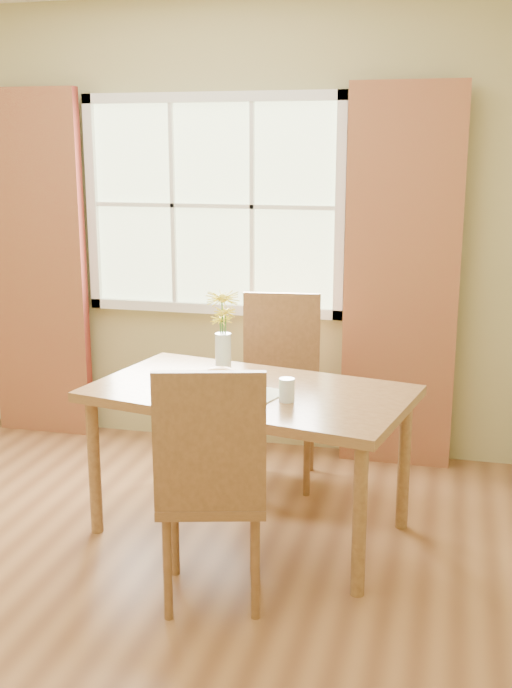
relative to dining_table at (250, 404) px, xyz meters
The scene contains 12 objects.
room 1.13m from the dining_table, 126.95° to the right, with size 4.24×3.84×2.74m.
window 1.54m from the dining_table, 114.54° to the left, with size 1.62×0.06×1.32m.
curtain_left 2.04m from the dining_table, 147.46° to the left, with size 0.65×0.08×2.20m, color maroon.
curtain_right 1.32m from the dining_table, 60.05° to the left, with size 0.65×0.08×2.20m, color maroon.
dining_table is the anchor object (origin of this frame).
chair_near 0.71m from the dining_table, 88.12° to the right, with size 0.53×0.53×1.04m.
chair_far 0.71m from the dining_table, 90.86° to the left, with size 0.48×0.48×1.05m.
placemat 0.14m from the dining_table, 127.10° to the right, with size 0.45×0.33×0.01m, color #E8EBC7.
plate 0.15m from the dining_table, 122.53° to the right, with size 0.26×0.26×0.01m, color #A8DE37.
croissant_sandwich 0.21m from the dining_table, 134.86° to the right, with size 0.16×0.11×0.11m.
water_glass 0.28m from the dining_table, 34.19° to the right, with size 0.07×0.07×0.11m.
flower_vase 0.46m from the dining_table, 129.27° to the left, with size 0.17×0.17×0.42m.
Camera 1 is at (1.45, -2.84, 1.85)m, focal length 42.00 mm.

